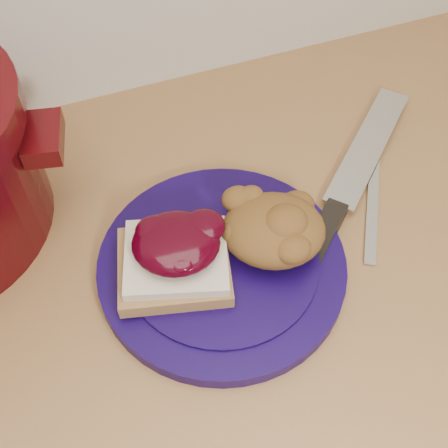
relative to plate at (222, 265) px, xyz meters
name	(u,v)px	position (x,y,z in m)	size (l,w,h in m)	color
base_cabinet	(194,419)	(-0.05, 0.01, -0.48)	(4.00, 0.60, 0.86)	beige
plate	(222,265)	(0.00, 0.00, 0.00)	(0.25, 0.25, 0.02)	#100439
sandwich	(175,256)	(-0.05, 0.00, 0.04)	(0.13, 0.12, 0.05)	olive
stuffing_mound	(274,230)	(0.05, 0.00, 0.04)	(0.10, 0.09, 0.05)	brown
chef_knife	(332,218)	(0.13, 0.01, 0.00)	(0.28, 0.25, 0.02)	black
butter_knife	(372,206)	(0.19, 0.02, -0.01)	(0.16, 0.01, 0.00)	silver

